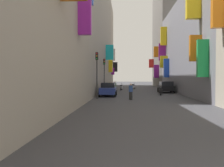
# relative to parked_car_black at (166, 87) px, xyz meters

# --- Properties ---
(ground_plane) EXTENTS (140.00, 140.00, 0.00)m
(ground_plane) POSITION_rel_parked_car_black_xyz_m (-3.78, -0.83, -0.79)
(ground_plane) COLOR #38383D
(building_left_near) EXTENTS (7.36, 18.87, 12.24)m
(building_left_near) POSITION_rel_parked_car_black_xyz_m (-11.76, -21.40, 5.33)
(building_left_near) COLOR gray
(building_left_near) RESTS_ON ground
(building_left_mid_a) EXTENTS (7.26, 31.87, 18.84)m
(building_left_mid_a) POSITION_rel_parked_car_black_xyz_m (-11.78, 3.98, 8.62)
(building_left_mid_a) COLOR gray
(building_left_mid_a) RESTS_ON ground
(building_left_mid_b) EXTENTS (7.14, 9.26, 18.61)m
(building_left_mid_b) POSITION_rel_parked_car_black_xyz_m (-11.77, 24.54, 8.50)
(building_left_mid_b) COLOR #9E9384
(building_left_mid_b) RESTS_ON ground
(building_right_mid_b) EXTENTS (7.20, 21.78, 12.23)m
(building_right_mid_b) POSITION_rel_parked_car_black_xyz_m (4.21, 0.99, 5.32)
(building_right_mid_b) COLOR gray
(building_right_mid_b) RESTS_ON ground
(building_right_mid_c) EXTENTS (7.17, 17.31, 21.39)m
(building_right_mid_c) POSITION_rel_parked_car_black_xyz_m (4.22, 20.51, 9.89)
(building_right_mid_c) COLOR slate
(building_right_mid_c) RESTS_ON ground
(parked_car_black) EXTENTS (1.96, 4.04, 1.53)m
(parked_car_black) POSITION_rel_parked_car_black_xyz_m (0.00, 0.00, 0.00)
(parked_car_black) COLOR black
(parked_car_black) RESTS_ON ground
(parked_car_blue) EXTENTS (1.87, 4.04, 1.51)m
(parked_car_blue) POSITION_rel_parked_car_black_xyz_m (-7.48, -6.39, -0.01)
(parked_car_blue) COLOR navy
(parked_car_blue) RESTS_ON ground
(scooter_white) EXTENTS (0.79, 1.79, 1.13)m
(scooter_white) POSITION_rel_parked_car_black_xyz_m (-4.21, 9.06, -0.33)
(scooter_white) COLOR silver
(scooter_white) RESTS_ON ground
(scooter_black) EXTENTS (0.57, 1.94, 1.13)m
(scooter_black) POSITION_rel_parked_car_black_xyz_m (-1.35, -4.35, -0.33)
(scooter_black) COLOR black
(scooter_black) RESTS_ON ground
(scooter_silver) EXTENTS (0.54, 1.80, 1.13)m
(scooter_silver) POSITION_rel_parked_car_black_xyz_m (-6.22, 5.23, -0.33)
(scooter_silver) COLOR #ADADB2
(scooter_silver) RESTS_ON ground
(pedestrian_crossing) EXTENTS (0.53, 0.53, 1.56)m
(pedestrian_crossing) POSITION_rel_parked_car_black_xyz_m (-6.94, -1.69, -0.02)
(pedestrian_crossing) COLOR #282828
(pedestrian_crossing) RESTS_ON ground
(pedestrian_near_left) EXTENTS (0.50, 0.50, 1.55)m
(pedestrian_near_left) POSITION_rel_parked_car_black_xyz_m (-5.03, -10.42, -0.03)
(pedestrian_near_left) COLOR #272727
(pedestrian_near_left) RESTS_ON ground
(traffic_light_near_corner) EXTENTS (0.26, 0.34, 4.53)m
(traffic_light_near_corner) POSITION_rel_parked_car_black_xyz_m (-8.35, -1.64, 2.28)
(traffic_light_near_corner) COLOR #2D2D2D
(traffic_light_near_corner) RESTS_ON ground
(traffic_light_far_corner) EXTENTS (0.26, 0.34, 4.61)m
(traffic_light_far_corner) POSITION_rel_parked_car_black_xyz_m (-8.37, -9.68, 2.32)
(traffic_light_far_corner) COLOR #2D2D2D
(traffic_light_far_corner) RESTS_ON ground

